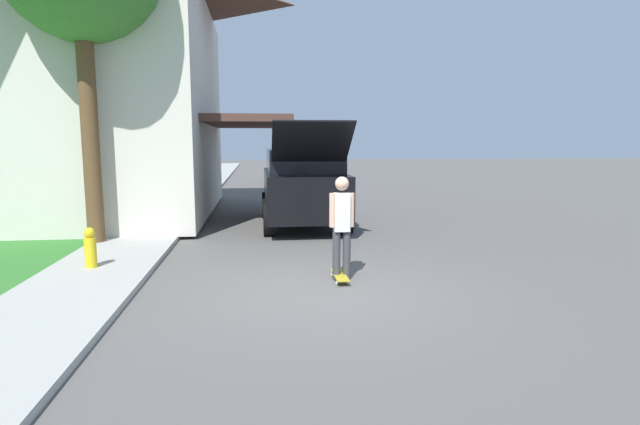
{
  "coord_description": "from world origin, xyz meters",
  "views": [
    {
      "loc": [
        -0.85,
        -7.47,
        2.24
      ],
      "look_at": [
        0.34,
        2.03,
        0.9
      ],
      "focal_mm": 28.0,
      "sensor_mm": 36.0,
      "label": 1
    }
  ],
  "objects_px": {
    "car_down_street": "(290,171)",
    "fire_hydrant": "(90,248)",
    "skateboarder": "(342,223)",
    "suv_parked": "(302,184)",
    "skateboard": "(340,275)"
  },
  "relations": [
    {
      "from": "car_down_street",
      "to": "fire_hydrant",
      "type": "relative_size",
      "value": 6.17
    },
    {
      "from": "car_down_street",
      "to": "fire_hydrant",
      "type": "xyz_separation_m",
      "value": [
        -4.77,
        -20.03,
        -0.18
      ]
    },
    {
      "from": "car_down_street",
      "to": "skateboarder",
      "type": "xyz_separation_m",
      "value": [
        -0.53,
        -20.99,
        0.33
      ]
    },
    {
      "from": "car_down_street",
      "to": "suv_parked",
      "type": "bearing_deg",
      "value": -92.5
    },
    {
      "from": "skateboard",
      "to": "fire_hydrant",
      "type": "relative_size",
      "value": 1.16
    },
    {
      "from": "suv_parked",
      "to": "skateboard",
      "type": "relative_size",
      "value": 6.54
    },
    {
      "from": "skateboard",
      "to": "fire_hydrant",
      "type": "distance_m",
      "value": 4.34
    },
    {
      "from": "skateboarder",
      "to": "skateboard",
      "type": "bearing_deg",
      "value": -129.33
    },
    {
      "from": "skateboarder",
      "to": "skateboard",
      "type": "distance_m",
      "value": 0.87
    },
    {
      "from": "suv_parked",
      "to": "skateboard",
      "type": "distance_m",
      "value": 5.66
    },
    {
      "from": "skateboarder",
      "to": "suv_parked",
      "type": "bearing_deg",
      "value": 91.52
    },
    {
      "from": "skateboarder",
      "to": "skateboard",
      "type": "xyz_separation_m",
      "value": [
        -0.04,
        -0.04,
        -0.86
      ]
    },
    {
      "from": "car_down_street",
      "to": "fire_hydrant",
      "type": "bearing_deg",
      "value": -103.39
    },
    {
      "from": "suv_parked",
      "to": "car_down_street",
      "type": "distance_m",
      "value": 15.49
    },
    {
      "from": "fire_hydrant",
      "to": "skateboard",
      "type": "bearing_deg",
      "value": -13.46
    }
  ]
}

